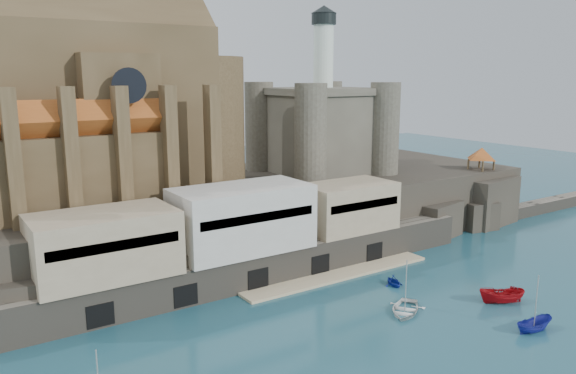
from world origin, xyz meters
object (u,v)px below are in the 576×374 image
Objects in this scene: castle_keep at (321,126)px; pavilion at (482,155)px; boat_2 at (533,331)px; church at (88,112)px.

pavilion is at bearing -30.18° from castle_keep.
castle_keep reaches higher than boat_2.
church is 9.77× the size of boat_2.
castle_keep is (40.21, -0.78, -3.81)m from church.
church is 7.34× the size of pavilion.
castle_keep is at bearing 149.82° from pavilion.
boat_2 is at bearing -98.45° from castle_keep.
castle_keep is 52.07m from boat_2.
pavilion reaches higher than boat_2.
boat_2 is (33.04, -48.99, -22.13)m from church.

